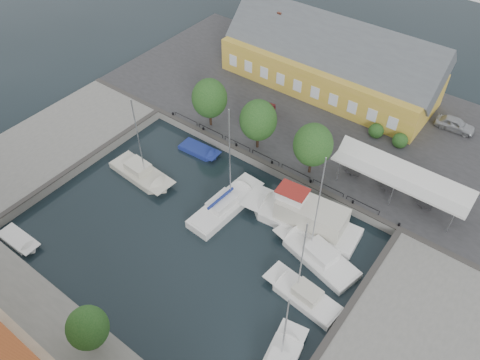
# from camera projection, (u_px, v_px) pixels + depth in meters

# --- Properties ---
(ground) EXTENTS (140.00, 140.00, 0.00)m
(ground) POSITION_uv_depth(u_px,v_px,m) (204.00, 224.00, 47.33)
(ground) COLOR black
(ground) RESTS_ON ground
(north_quay) EXTENTS (56.00, 26.00, 1.00)m
(north_quay) POSITION_uv_depth(u_px,v_px,m) (320.00, 112.00, 60.08)
(north_quay) COLOR #2D2D30
(north_quay) RESTS_ON ground
(west_quay) EXTENTS (12.00, 24.00, 1.00)m
(west_quay) POSITION_uv_depth(u_px,v_px,m) (51.00, 145.00, 55.30)
(west_quay) COLOR slate
(west_quay) RESTS_ON ground
(quay_edge_fittings) EXTENTS (56.00, 24.72, 0.40)m
(quay_edge_fittings) POSITION_uv_depth(u_px,v_px,m) (233.00, 190.00, 49.28)
(quay_edge_fittings) COLOR #383533
(quay_edge_fittings) RESTS_ON north_quay
(warehouse) EXTENTS (28.56, 14.00, 9.55)m
(warehouse) POSITION_uv_depth(u_px,v_px,m) (326.00, 61.00, 61.50)
(warehouse) COLOR gold
(warehouse) RESTS_ON north_quay
(tent_canopy) EXTENTS (14.00, 4.00, 2.83)m
(tent_canopy) POSITION_uv_depth(u_px,v_px,m) (402.00, 176.00, 47.00)
(tent_canopy) COLOR silver
(tent_canopy) RESTS_ON north_quay
(quay_trees) EXTENTS (18.20, 4.20, 6.30)m
(quay_trees) POSITION_uv_depth(u_px,v_px,m) (258.00, 120.00, 51.61)
(quay_trees) COLOR black
(quay_trees) RESTS_ON north_quay
(car_silver) EXTENTS (4.77, 2.16, 1.59)m
(car_silver) POSITION_uv_depth(u_px,v_px,m) (455.00, 124.00, 56.11)
(car_silver) COLOR #ABAEB3
(car_silver) RESTS_ON north_quay
(car_red) EXTENTS (2.29, 4.83, 1.53)m
(car_red) POSITION_uv_depth(u_px,v_px,m) (262.00, 114.00, 57.59)
(car_red) COLOR #5A141B
(car_red) RESTS_ON north_quay
(center_sailboat) EXTENTS (3.29, 9.55, 12.84)m
(center_sailboat) POSITION_uv_depth(u_px,v_px,m) (225.00, 207.00, 48.45)
(center_sailboat) COLOR white
(center_sailboat) RESTS_ON ground
(trawler) EXTENTS (12.56, 4.82, 5.00)m
(trawler) POSITION_uv_depth(u_px,v_px,m) (305.00, 219.00, 46.47)
(trawler) COLOR white
(trawler) RESTS_ON ground
(east_boat_a) EXTENTS (9.38, 5.04, 12.66)m
(east_boat_a) POSITION_uv_depth(u_px,v_px,m) (317.00, 256.00, 44.16)
(east_boat_a) COLOR white
(east_boat_a) RESTS_ON ground
(east_boat_b) EXTENTS (7.53, 3.14, 10.15)m
(east_boat_b) POSITION_uv_depth(u_px,v_px,m) (304.00, 296.00, 41.04)
(east_boat_b) COLOR white
(east_boat_b) RESTS_ON ground
(west_boat_b) EXTENTS (8.40, 3.33, 11.23)m
(west_boat_b) POSITION_uv_depth(u_px,v_px,m) (141.00, 174.00, 52.14)
(west_boat_b) COLOR beige
(west_boat_b) RESTS_ON ground
(launch_sw) EXTENTS (4.86, 1.93, 0.98)m
(launch_sw) POSITION_uv_depth(u_px,v_px,m) (19.00, 241.00, 45.64)
(launch_sw) COLOR white
(launch_sw) RESTS_ON ground
(launch_nw) EXTENTS (5.18, 2.26, 0.88)m
(launch_nw) POSITION_uv_depth(u_px,v_px,m) (199.00, 151.00, 55.22)
(launch_nw) COLOR navy
(launch_nw) RESTS_ON ground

